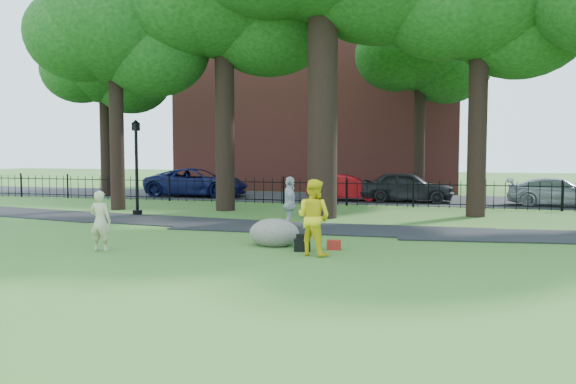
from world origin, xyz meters
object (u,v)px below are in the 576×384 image
(man, at_px, (314,217))
(lamppost, at_px, (137,168))
(woman, at_px, (100,221))
(red_sedan, at_px, (347,188))
(boulder, at_px, (274,231))

(man, height_order, lamppost, lamppost)
(woman, relative_size, lamppost, 0.40)
(man, bearing_deg, woman, 30.21)
(man, distance_m, lamppost, 10.68)
(woman, xyz_separation_m, red_sedan, (3.20, 16.13, -0.09))
(woman, xyz_separation_m, boulder, (3.85, 1.97, -0.36))
(boulder, xyz_separation_m, red_sedan, (-0.64, 14.16, 0.27))
(boulder, relative_size, red_sedan, 0.33)
(man, height_order, boulder, man)
(man, xyz_separation_m, boulder, (-1.30, 1.03, -0.51))
(woman, bearing_deg, red_sedan, -106.62)
(woman, distance_m, red_sedan, 16.44)
(lamppost, bearing_deg, woman, -48.53)
(woman, xyz_separation_m, man, (5.15, 0.94, 0.15))
(man, distance_m, red_sedan, 15.32)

